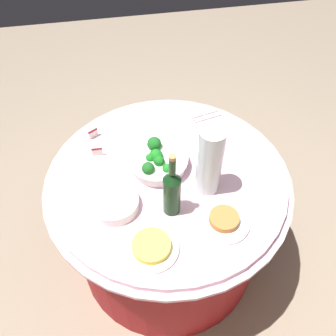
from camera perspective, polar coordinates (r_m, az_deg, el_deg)
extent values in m
plane|color=gray|center=(2.34, 0.00, -12.76)|extent=(6.00, 6.00, 0.00)
cylinder|color=maroon|center=(2.04, 0.00, -8.19)|extent=(1.01, 1.01, 0.69)
cylinder|color=#E0B2C6|center=(1.76, 0.00, -1.92)|extent=(1.16, 1.16, 0.02)
cylinder|color=#E0B2C6|center=(1.74, 0.00, -1.40)|extent=(1.10, 1.10, 0.03)
cylinder|color=white|center=(1.74, -1.50, 0.78)|extent=(0.26, 0.26, 0.05)
cylinder|color=white|center=(1.72, -1.52, 1.47)|extent=(0.28, 0.28, 0.01)
sphere|color=#196F1E|center=(1.71, -2.74, 1.58)|extent=(0.04, 0.04, 0.04)
sphere|color=#196E1E|center=(1.68, -1.39, 1.11)|extent=(0.05, 0.05, 0.05)
sphere|color=#19601E|center=(1.75, -2.13, 3.72)|extent=(0.07, 0.07, 0.07)
sphere|color=#197D1E|center=(1.66, -0.13, -0.08)|extent=(0.04, 0.04, 0.04)
sphere|color=#19761E|center=(1.71, -1.85, 1.92)|extent=(0.06, 0.06, 0.06)
sphere|color=#195B1E|center=(1.65, -3.06, -0.05)|extent=(0.06, 0.06, 0.06)
cylinder|color=white|center=(1.63, -8.14, -5.76)|extent=(0.21, 0.21, 0.01)
cylinder|color=white|center=(1.62, -8.17, -5.56)|extent=(0.21, 0.21, 0.01)
cylinder|color=white|center=(1.61, -8.21, -5.35)|extent=(0.21, 0.21, 0.01)
cylinder|color=white|center=(1.60, -8.25, -5.14)|extent=(0.21, 0.21, 0.01)
cylinder|color=white|center=(1.60, -8.29, -4.93)|extent=(0.21, 0.21, 0.01)
cylinder|color=black|center=(1.53, 0.60, -4.20)|extent=(0.07, 0.07, 0.20)
cone|color=black|center=(1.43, 0.64, -1.34)|extent=(0.07, 0.07, 0.04)
cylinder|color=black|center=(1.39, 0.66, 0.24)|extent=(0.03, 0.03, 0.08)
cylinder|color=#B2844C|center=(1.35, 0.68, 1.58)|extent=(0.03, 0.03, 0.02)
cylinder|color=silver|center=(1.56, 6.39, 1.06)|extent=(0.11, 0.11, 0.34)
sphere|color=#E5B26B|center=(1.66, 5.31, -2.04)|extent=(0.06, 0.06, 0.06)
sphere|color=#E5B26B|center=(1.65, 6.52, -2.36)|extent=(0.06, 0.06, 0.06)
sphere|color=#E5B26B|center=(1.67, 6.21, -1.41)|extent=(0.06, 0.06, 0.06)
sphere|color=#72C64C|center=(1.61, 5.67, -1.15)|extent=(0.06, 0.06, 0.06)
sphere|color=#72C64C|center=(1.62, 6.89, -0.90)|extent=(0.06, 0.06, 0.06)
sphere|color=#72C64C|center=(1.63, 5.93, -0.21)|extent=(0.06, 0.06, 0.06)
sphere|color=red|center=(1.57, 6.23, -0.07)|extent=(0.06, 0.06, 0.06)
sphere|color=red|center=(1.59, 7.01, 0.68)|extent=(0.06, 0.06, 0.06)
sphere|color=red|center=(1.59, 5.71, 0.86)|extent=(0.06, 0.06, 0.06)
sphere|color=#E5B26B|center=(1.53, 6.85, 1.27)|extent=(0.06, 0.06, 0.06)
sphere|color=#E5B26B|center=(1.55, 6.90, 2.26)|extent=(0.06, 0.06, 0.06)
sphere|color=#E5B26B|center=(1.54, 5.71, 1.87)|extent=(0.06, 0.06, 0.06)
sphere|color=#72C64C|center=(1.50, 7.37, 2.86)|extent=(0.06, 0.06, 0.06)
sphere|color=#72C64C|center=(1.52, 6.63, 3.75)|extent=(0.06, 0.06, 0.06)
sphere|color=#72C64C|center=(1.49, 5.98, 2.91)|extent=(0.06, 0.06, 0.06)
cylinder|color=silver|center=(2.03, 5.79, 8.23)|extent=(0.16, 0.04, 0.01)
cylinder|color=silver|center=(2.01, 6.26, 7.60)|extent=(0.16, 0.04, 0.01)
sphere|color=silver|center=(1.99, 3.96, 7.35)|extent=(0.01, 0.01, 0.01)
cylinder|color=white|center=(1.58, 8.49, -8.11)|extent=(0.22, 0.22, 0.01)
cylinder|color=#B77038|center=(1.57, 8.58, -7.69)|extent=(0.12, 0.12, 0.03)
cylinder|color=white|center=(1.51, -2.54, -12.16)|extent=(0.22, 0.22, 0.01)
cylinder|color=#F2D14C|center=(1.49, -2.57, -11.80)|extent=(0.15, 0.15, 0.03)
cube|color=white|center=(1.91, -11.42, 5.27)|extent=(0.05, 0.03, 0.05)
cube|color=maroon|center=(1.90, -11.50, 5.65)|extent=(0.05, 0.03, 0.01)
cube|color=white|center=(1.82, -10.80, 2.55)|extent=(0.05, 0.01, 0.05)
cube|color=maroon|center=(1.81, -10.88, 2.93)|extent=(0.05, 0.01, 0.01)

